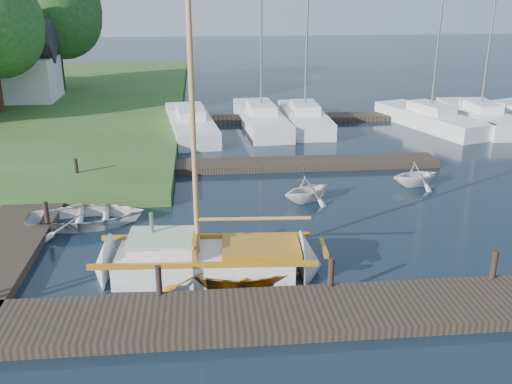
{
  "coord_description": "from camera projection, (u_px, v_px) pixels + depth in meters",
  "views": [
    {
      "loc": [
        -1.79,
        -18.15,
        7.79
      ],
      "look_at": [
        0.0,
        0.0,
        1.2
      ],
      "focal_mm": 40.0,
      "sensor_mm": 36.0,
      "label": 1
    }
  ],
  "objects": [
    {
      "name": "marina_boat_2",
      "position": [
        305.0,
        117.0,
        33.46
      ],
      "size": [
        2.25,
        7.4,
        12.61
      ],
      "rotation": [
        0.0,
        0.0,
        1.56
      ],
      "color": "silver",
      "rests_on": "ground"
    },
    {
      "name": "mooring_post_4",
      "position": [
        46.0,
        213.0,
        18.92
      ],
      "size": [
        0.16,
        0.16,
        0.8
      ],
      "primitive_type": "cylinder",
      "color": "black",
      "rests_on": "left_dock"
    },
    {
      "name": "marina_boat_1",
      "position": [
        261.0,
        117.0,
        33.48
      ],
      "size": [
        2.73,
        8.79,
        9.35
      ],
      "rotation": [
        0.0,
        0.0,
        1.63
      ],
      "color": "silver",
      "rests_on": "ground"
    },
    {
      "name": "tender_a",
      "position": [
        87.0,
        214.0,
        19.66
      ],
      "size": [
        4.16,
        3.14,
        0.81
      ],
      "primitive_type": "imported",
      "rotation": [
        0.0,
        0.0,
        1.66
      ],
      "color": "silver",
      "rests_on": "ground"
    },
    {
      "name": "left_dock",
      "position": [
        34.0,
        208.0,
        20.88
      ],
      "size": [
        2.2,
        18.0,
        0.3
      ],
      "primitive_type": "cube",
      "color": "black",
      "rests_on": "ground"
    },
    {
      "name": "pontoon",
      "position": [
        390.0,
        116.0,
        35.64
      ],
      "size": [
        30.0,
        1.6,
        0.3
      ],
      "primitive_type": "cube",
      "color": "black",
      "rests_on": "ground"
    },
    {
      "name": "marina_boat_5",
      "position": [
        480.0,
        115.0,
        33.88
      ],
      "size": [
        2.34,
        8.27,
        10.27
      ],
      "rotation": [
        0.0,
        0.0,
        1.55
      ],
      "color": "silver",
      "rests_on": "ground"
    },
    {
      "name": "marina_boat_0",
      "position": [
        190.0,
        122.0,
        32.23
      ],
      "size": [
        3.21,
        8.86,
        10.79
      ],
      "rotation": [
        0.0,
        0.0,
        1.69
      ],
      "color": "silver",
      "rests_on": "ground"
    },
    {
      "name": "mooring_post_1",
      "position": [
        159.0,
        280.0,
        14.6
      ],
      "size": [
        0.16,
        0.16,
        0.8
      ],
      "primitive_type": "cylinder",
      "color": "black",
      "rests_on": "near_dock"
    },
    {
      "name": "tender_d",
      "position": [
        417.0,
        173.0,
        23.51
      ],
      "size": [
        2.45,
        2.22,
        1.12
      ],
      "primitive_type": "imported",
      "rotation": [
        0.0,
        0.0,
        1.78
      ],
      "color": "silver",
      "rests_on": "ground"
    },
    {
      "name": "dinghy",
      "position": [
        225.0,
        264.0,
        15.99
      ],
      "size": [
        5.04,
        4.31,
        0.88
      ],
      "primitive_type": "imported",
      "rotation": [
        0.0,
        0.0,
        1.22
      ],
      "color": "#945C0D",
      "rests_on": "ground"
    },
    {
      "name": "near_dock",
      "position": [
        280.0,
        313.0,
        14.13
      ],
      "size": [
        18.0,
        2.2,
        0.3
      ],
      "primitive_type": "cube",
      "color": "black",
      "rests_on": "ground"
    },
    {
      "name": "mooring_post_2",
      "position": [
        331.0,
        272.0,
        15.02
      ],
      "size": [
        0.16,
        0.16,
        0.8
      ],
      "primitive_type": "cylinder",
      "color": "black",
      "rests_on": "near_dock"
    },
    {
      "name": "sailboat",
      "position": [
        211.0,
        262.0,
        16.32
      ],
      "size": [
        7.26,
        2.39,
        9.83
      ],
      "rotation": [
        0.0,
        0.0,
        -0.06
      ],
      "color": "silver",
      "rests_on": "ground"
    },
    {
      "name": "ground",
      "position": [
        256.0,
        224.0,
        19.8
      ],
      "size": [
        160.0,
        160.0,
        0.0
      ],
      "primitive_type": "plane",
      "color": "black",
      "rests_on": "ground"
    },
    {
      "name": "tree_7",
      "position": [
        55.0,
        10.0,
        40.97
      ],
      "size": [
        6.83,
        6.83,
        9.38
      ],
      "color": "#332114",
      "rests_on": "shore"
    },
    {
      "name": "mooring_post_3",
      "position": [
        494.0,
        264.0,
        15.43
      ],
      "size": [
        0.16,
        0.16,
        0.8
      ],
      "primitive_type": "cylinder",
      "color": "black",
      "rests_on": "near_dock"
    },
    {
      "name": "tender_b",
      "position": [
        308.0,
        187.0,
        21.79
      ],
      "size": [
        2.75,
        2.64,
        1.12
      ],
      "primitive_type": "imported",
      "rotation": [
        0.0,
        0.0,
        2.07
      ],
      "color": "silver",
      "rests_on": "ground"
    },
    {
      "name": "marina_boat_4",
      "position": [
        430.0,
        118.0,
        33.28
      ],
      "size": [
        4.58,
        8.27,
        9.58
      ],
      "rotation": [
        0.0,
        0.0,
        1.89
      ],
      "color": "silver",
      "rests_on": "ground"
    },
    {
      "name": "far_dock",
      "position": [
        286.0,
        164.0,
        26.01
      ],
      "size": [
        14.0,
        1.6,
        0.3
      ],
      "primitive_type": "cube",
      "color": "black",
      "rests_on": "ground"
    },
    {
      "name": "house_c",
      "position": [
        17.0,
        69.0,
        38.22
      ],
      "size": [
        5.25,
        4.0,
        5.28
      ],
      "color": "silver",
      "rests_on": "shore"
    },
    {
      "name": "mooring_post_5",
      "position": [
        76.0,
        168.0,
        23.59
      ],
      "size": [
        0.16,
        0.16,
        0.8
      ],
      "primitive_type": "cylinder",
      "color": "black",
      "rests_on": "left_dock"
    }
  ]
}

